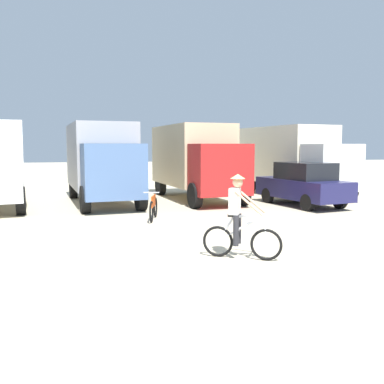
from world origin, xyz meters
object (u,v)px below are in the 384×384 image
(box_truck_grey_hauler, at_px, (102,159))
(box_truck_cream_rv, at_px, (292,157))
(box_truck_tan_camper, at_px, (195,158))
(cyclist_orange_shirt, at_px, (239,220))
(sedan_parked, at_px, (303,184))
(bicycle_spare, at_px, (153,208))

(box_truck_grey_hauler, height_order, box_truck_cream_rv, same)
(box_truck_tan_camper, bearing_deg, cyclist_orange_shirt, -98.94)
(box_truck_cream_rv, relative_size, sedan_parked, 1.58)
(box_truck_tan_camper, height_order, sedan_parked, box_truck_tan_camper)
(box_truck_grey_hauler, xyz_separation_m, sedan_parked, (7.87, -2.81, -0.99))
(sedan_parked, bearing_deg, box_truck_grey_hauler, 160.33)
(sedan_parked, relative_size, cyclist_orange_shirt, 2.45)
(cyclist_orange_shirt, relative_size, bicycle_spare, 1.08)
(sedan_parked, distance_m, bicycle_spare, 6.68)
(box_truck_grey_hauler, relative_size, sedan_parked, 1.56)
(box_truck_tan_camper, distance_m, box_truck_cream_rv, 4.87)
(box_truck_tan_camper, relative_size, bicycle_spare, 4.14)
(cyclist_orange_shirt, bearing_deg, bicycle_spare, 101.18)
(box_truck_tan_camper, relative_size, sedan_parked, 1.56)
(box_truck_cream_rv, relative_size, bicycle_spare, 4.18)
(box_truck_grey_hauler, xyz_separation_m, box_truck_cream_rv, (9.02, 0.52, 0.00))
(sedan_parked, bearing_deg, box_truck_tan_camper, 140.06)
(sedan_parked, relative_size, bicycle_spare, 2.65)
(bicycle_spare, bearing_deg, box_truck_cream_rv, 34.75)
(box_truck_tan_camper, bearing_deg, box_truck_cream_rv, 2.66)
(box_truck_grey_hauler, bearing_deg, box_truck_cream_rv, 3.31)
(cyclist_orange_shirt, height_order, bicycle_spare, cyclist_orange_shirt)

